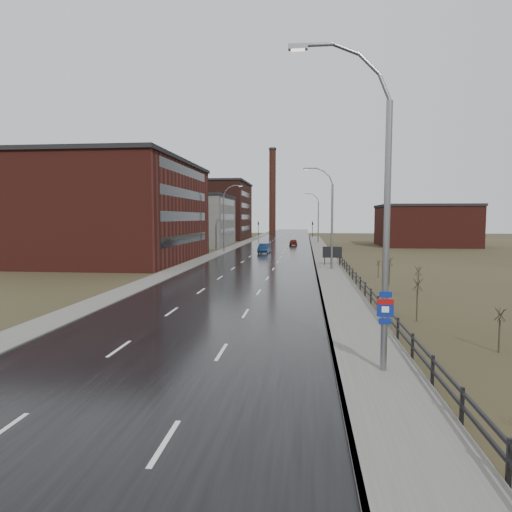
% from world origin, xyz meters
% --- Properties ---
extents(ground, '(320.00, 320.00, 0.00)m').
position_xyz_m(ground, '(0.00, 0.00, 0.00)').
color(ground, '#2D2819').
rests_on(ground, ground).
extents(road, '(14.00, 300.00, 0.06)m').
position_xyz_m(road, '(0.00, 60.00, 0.03)').
color(road, black).
rests_on(road, ground).
extents(sidewalk_right, '(3.20, 180.00, 0.18)m').
position_xyz_m(sidewalk_right, '(8.60, 35.00, 0.09)').
color(sidewalk_right, '#595651').
rests_on(sidewalk_right, ground).
extents(curb_right, '(0.16, 180.00, 0.18)m').
position_xyz_m(curb_right, '(7.08, 35.00, 0.09)').
color(curb_right, slate).
rests_on(curb_right, ground).
extents(sidewalk_left, '(2.40, 260.00, 0.12)m').
position_xyz_m(sidewalk_left, '(-8.20, 60.00, 0.06)').
color(sidewalk_left, '#595651').
rests_on(sidewalk_left, ground).
extents(warehouse_near, '(22.44, 28.56, 13.50)m').
position_xyz_m(warehouse_near, '(-20.99, 45.00, 6.76)').
color(warehouse_near, '#471914').
rests_on(warehouse_near, ground).
extents(warehouse_mid, '(16.32, 20.40, 10.50)m').
position_xyz_m(warehouse_mid, '(-17.99, 78.00, 5.26)').
color(warehouse_mid, slate).
rests_on(warehouse_mid, ground).
extents(warehouse_far, '(26.52, 24.48, 15.50)m').
position_xyz_m(warehouse_far, '(-22.99, 108.00, 7.76)').
color(warehouse_far, '#331611').
rests_on(warehouse_far, ground).
extents(building_right, '(18.36, 16.32, 8.50)m').
position_xyz_m(building_right, '(30.30, 82.00, 4.26)').
color(building_right, '#471914').
rests_on(building_right, ground).
extents(smokestack, '(2.70, 2.70, 30.70)m').
position_xyz_m(smokestack, '(-6.00, 150.00, 15.50)').
color(smokestack, '#331611').
rests_on(smokestack, ground).
extents(streetlight_main, '(3.91, 0.29, 12.11)m').
position_xyz_m(streetlight_main, '(8.47, 2.00, 6.06)').
color(streetlight_main, slate).
rests_on(streetlight_main, ground).
extents(streetlight_right_mid, '(3.36, 0.28, 11.35)m').
position_xyz_m(streetlight_right_mid, '(8.50, 36.00, 5.84)').
color(streetlight_right_mid, slate).
rests_on(streetlight_right_mid, ground).
extents(streetlight_left, '(3.36, 0.28, 11.35)m').
position_xyz_m(streetlight_left, '(-7.70, 62.00, 5.84)').
color(streetlight_left, slate).
rests_on(streetlight_left, ground).
extents(streetlight_right_far, '(3.36, 0.28, 11.35)m').
position_xyz_m(streetlight_right_far, '(8.50, 90.00, 5.84)').
color(streetlight_right_far, slate).
rests_on(streetlight_right_far, ground).
extents(guardrail, '(0.10, 53.05, 1.10)m').
position_xyz_m(guardrail, '(10.30, 18.31, 0.71)').
color(guardrail, black).
rests_on(guardrail, ground).
extents(shrub_b, '(0.47, 0.49, 1.96)m').
position_xyz_m(shrub_b, '(14.27, 5.41, 1.04)').
color(shrub_b, '#382D23').
rests_on(shrub_b, ground).
extents(shrub_c, '(0.58, 0.61, 2.46)m').
position_xyz_m(shrub_c, '(12.17, 11.21, 1.31)').
color(shrub_c, '#382D23').
rests_on(shrub_c, ground).
extents(shrub_d, '(0.56, 0.59, 2.37)m').
position_xyz_m(shrub_d, '(13.97, 18.58, 1.26)').
color(shrub_d, '#382D23').
rests_on(shrub_d, ground).
extents(shrub_e, '(0.57, 0.60, 2.42)m').
position_xyz_m(shrub_e, '(13.09, 24.88, 1.29)').
color(shrub_e, '#382D23').
rests_on(shrub_e, ground).
extents(shrub_f, '(0.41, 0.43, 1.70)m').
position_xyz_m(shrub_f, '(12.98, 30.20, 0.90)').
color(shrub_f, '#382D23').
rests_on(shrub_f, ground).
extents(billboard, '(2.29, 0.17, 2.39)m').
position_xyz_m(billboard, '(9.10, 40.08, 1.64)').
color(billboard, black).
rests_on(billboard, ground).
extents(traffic_light_left, '(0.58, 2.73, 5.30)m').
position_xyz_m(traffic_light_left, '(-8.00, 120.00, 4.60)').
color(traffic_light_left, black).
rests_on(traffic_light_left, ground).
extents(traffic_light_right, '(0.58, 2.73, 5.30)m').
position_xyz_m(traffic_light_right, '(8.00, 120.00, 4.60)').
color(traffic_light_right, black).
rests_on(traffic_light_right, ground).
extents(car_near, '(1.85, 4.77, 1.55)m').
position_xyz_m(car_near, '(-0.78, 59.14, 0.77)').
color(car_near, '#0C1F40').
rests_on(car_near, ground).
extents(car_far, '(1.67, 3.93, 1.33)m').
position_xyz_m(car_far, '(3.42, 80.50, 0.66)').
color(car_far, '#51150D').
rests_on(car_far, ground).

